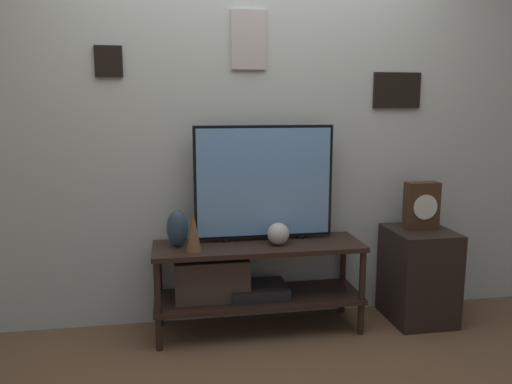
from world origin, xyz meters
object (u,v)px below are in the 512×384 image
(vase_round_glass, at_px, (278,234))
(mantel_clock, at_px, (422,206))
(television, at_px, (264,182))
(vase_slim_bronze, at_px, (194,231))
(vase_urn_stoneware, at_px, (177,228))

(vase_round_glass, height_order, mantel_clock, mantel_clock)
(television, bearing_deg, vase_slim_bronze, -159.30)
(vase_urn_stoneware, bearing_deg, vase_slim_bronze, -49.54)
(television, bearing_deg, vase_round_glass, -60.45)
(vase_round_glass, bearing_deg, mantel_clock, 2.78)
(vase_urn_stoneware, height_order, mantel_clock, mantel_clock)
(vase_slim_bronze, height_order, vase_urn_stoneware, vase_slim_bronze)
(vase_round_glass, height_order, vase_urn_stoneware, vase_urn_stoneware)
(vase_slim_bronze, relative_size, vase_round_glass, 1.73)
(vase_round_glass, xyz_separation_m, vase_urn_stoneware, (-0.62, 0.06, 0.05))
(vase_slim_bronze, relative_size, vase_urn_stoneware, 1.04)
(television, xyz_separation_m, mantel_clock, (1.05, -0.07, -0.17))
(television, relative_size, vase_urn_stoneware, 3.85)
(mantel_clock, bearing_deg, vase_slim_bronze, -176.24)
(vase_slim_bronze, bearing_deg, television, 20.70)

